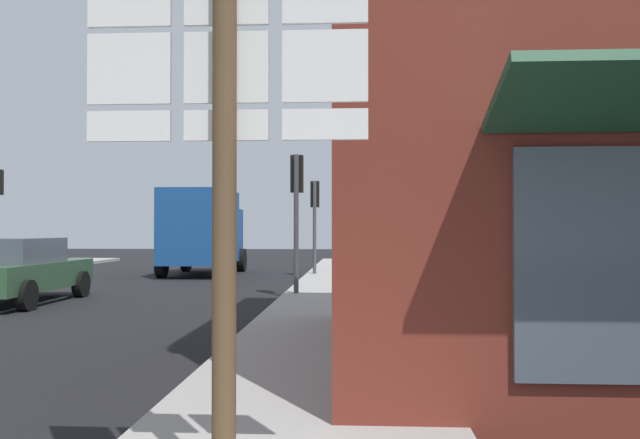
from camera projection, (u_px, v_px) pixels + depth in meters
name	position (u px, v px, depth m)	size (l,w,h in m)	color
ground_plane	(25.00, 307.00, 13.88)	(80.00, 80.00, 0.00)	black
sidewalk_right	(332.00, 319.00, 11.50)	(2.62, 44.00, 0.14)	#9E9B96
sedan_far	(17.00, 270.00, 14.48)	(2.01, 4.22, 1.47)	#2D5133
delivery_truck	(203.00, 230.00, 23.54)	(2.55, 5.03, 3.05)	#19478C
route_sign_post	(225.00, 172.00, 3.75)	(1.66, 0.14, 3.20)	brown
traffic_light_far_right	(315.00, 206.00, 22.36)	(0.30, 0.49, 3.33)	#47474C
traffic_light_near_right	(297.00, 192.00, 15.62)	(0.30, 0.49, 3.46)	#47474C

